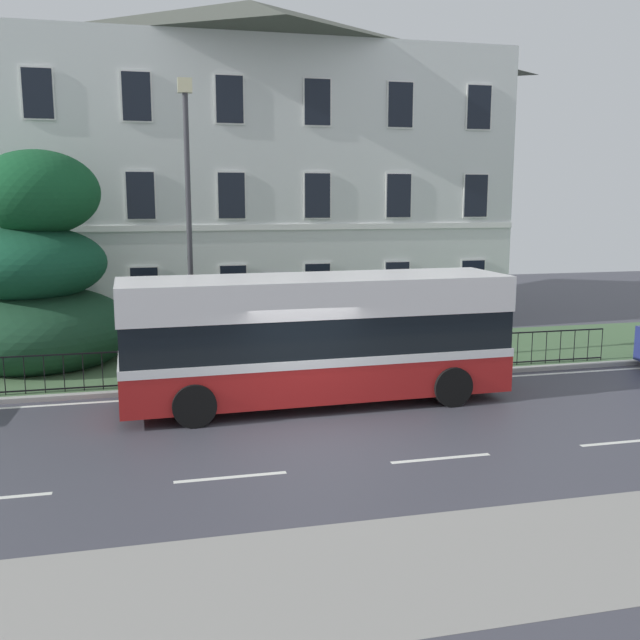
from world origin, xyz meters
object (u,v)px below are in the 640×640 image
object	(u,v)px
evergreen_tree	(37,286)
street_lamp_post	(189,213)
georgian_townhouse	(252,160)
single_decker_bus	(317,337)

from	to	relation	value
evergreen_tree	street_lamp_post	bearing A→B (deg)	-33.19
georgian_townhouse	street_lamp_post	size ratio (longest dim) A/B	2.35
street_lamp_post	georgian_townhouse	bearing A→B (deg)	73.39
single_decker_bus	street_lamp_post	world-z (taller)	street_lamp_post
georgian_townhouse	single_decker_bus	distance (m)	14.42
evergreen_tree	single_decker_bus	size ratio (longest dim) A/B	0.70
single_decker_bus	street_lamp_post	xyz separation A→B (m)	(-2.79, 2.81, 2.90)
georgian_townhouse	evergreen_tree	size ratio (longest dim) A/B	2.80
evergreen_tree	georgian_townhouse	bearing A→B (deg)	46.81
georgian_townhouse	street_lamp_post	bearing A→B (deg)	-106.61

